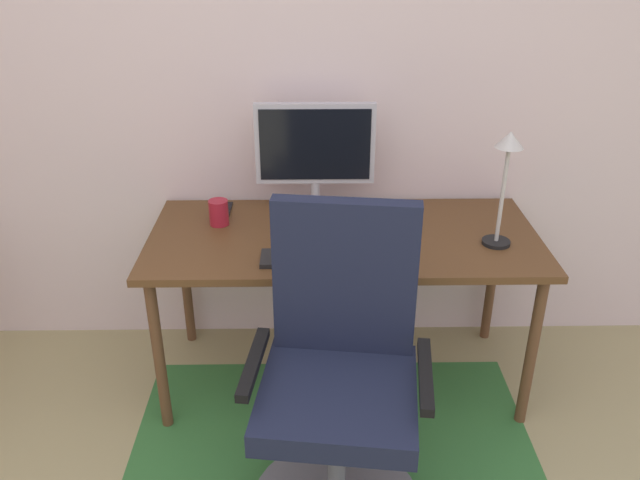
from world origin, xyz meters
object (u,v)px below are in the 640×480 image
Objects in this scene: desk at (344,248)px; cell_phone at (223,209)px; computer_mouse at (394,258)px; desk_lamp at (506,167)px; coffee_cup at (219,213)px; monitor at (315,149)px; office_chair at (339,403)px; keyboard at (318,258)px.

desk is 11.23× the size of cell_phone.
computer_mouse reaches higher than cell_phone.
desk is at bearing 170.98° from desk_lamp.
computer_mouse is at bearing -26.57° from coffee_cup.
monitor reaches higher than desk.
office_chair is at bearing -93.63° from desk.
office_chair is at bearing -82.45° from keyboard.
keyboard is 0.78m from desk_lamp.
computer_mouse is at bearing -160.70° from desk_lamp.
cell_phone is at bearing 162.92° from desk_lamp.
office_chair is at bearing -115.87° from computer_mouse.
monitor is 0.45× the size of office_chair.
keyboard is 0.95× the size of desk_lamp.
desk_lamp reaches higher than coffee_cup.
monitor is 1.15× the size of keyboard.
keyboard is 0.62m from cell_phone.
desk is at bearing 93.59° from office_chair.
desk_lamp is (1.11, -0.34, 0.32)m from cell_phone.
cell_phone is 0.13× the size of office_chair.
keyboard is at bearing -38.32° from coffee_cup.
desk_lamp is at bearing 19.30° from computer_mouse.
coffee_cup reaches higher than computer_mouse.
keyboard is 0.52m from coffee_cup.
cell_phone is at bearing 175.92° from monitor.
computer_mouse is 0.58m from office_chair.
coffee_cup is at bearing 153.43° from computer_mouse.
desk_lamp reaches higher than office_chair.
computer_mouse is 0.10× the size of office_chair.
monitor is 1.09× the size of desk_lamp.
office_chair is (0.06, -0.47, -0.29)m from keyboard.
coffee_cup is (-0.40, -0.11, -0.24)m from monitor.
keyboard is at bearing 175.60° from computer_mouse.
cell_phone is (-0.41, 0.47, -0.00)m from keyboard.
cell_phone is at bearing 90.57° from coffee_cup.
monitor reaches higher than computer_mouse.
keyboard is (-0.11, -0.22, 0.07)m from desk.
coffee_cup is 0.98m from office_chair.
cell_phone is (-0.69, 0.49, -0.01)m from computer_mouse.
office_chair reaches higher than cell_phone.
office_chair is (-0.64, -0.60, -0.60)m from desk_lamp.
keyboard is (0.01, -0.44, -0.28)m from monitor.
desk is 0.43m from monitor.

